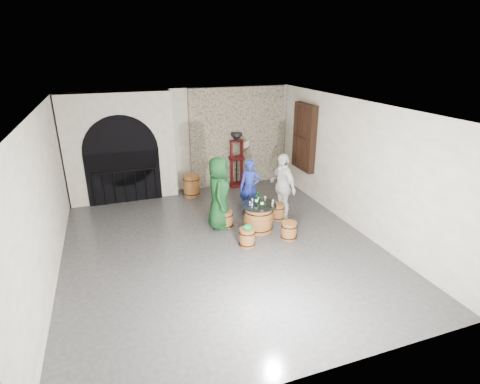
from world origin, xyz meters
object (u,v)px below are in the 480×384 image
object	(u,v)px
barrel_stool_near_left	(247,237)
corking_press	(237,156)
barrel_stool_right	(278,212)
barrel_table	(258,218)
wine_bottle_left	(256,199)
person_green	(219,193)
barrel_stool_near_right	(289,231)
side_barrel	(191,185)
person_blue	(250,188)
barrel_stool_left	(226,219)
wine_bottle_center	(262,202)
barrel_stool_far	(251,209)
person_white	(282,186)
wine_bottle_right	(257,197)

from	to	relation	value
barrel_stool_near_left	corking_press	distance (m)	4.15
barrel_stool_near_left	barrel_stool_right	bearing A→B (deg)	40.09
barrel_table	wine_bottle_left	xyz separation A→B (m)	(-0.03, 0.07, 0.48)
barrel_table	person_green	distance (m)	1.17
barrel_stool_near_right	side_barrel	xyz separation A→B (m)	(-1.60, 3.53, 0.13)
barrel_table	person_blue	world-z (taller)	person_blue
barrel_stool_left	corking_press	size ratio (longest dim) A/B	0.24
wine_bottle_left	wine_bottle_center	distance (m)	0.22
barrel_stool_far	person_white	world-z (taller)	person_white
barrel_stool_left	wine_bottle_left	size ratio (longest dim) A/B	1.34
barrel_stool_near_right	wine_bottle_left	bearing A→B (deg)	126.54
barrel_table	barrel_stool_near_right	world-z (taller)	barrel_table
barrel_stool_left	barrel_stool_near_left	world-z (taller)	same
barrel_stool_near_left	wine_bottle_left	world-z (taller)	wine_bottle_left
barrel_stool_far	barrel_stool_near_left	size ratio (longest dim) A/B	1.00
barrel_stool_near_left	side_barrel	xyz separation A→B (m)	(-0.53, 3.51, 0.13)
barrel_table	person_blue	size ratio (longest dim) A/B	0.58
barrel_stool_left	barrel_stool_right	xyz separation A→B (m)	(1.46, -0.02, 0.00)
barrel_stool_far	person_white	distance (m)	1.07
barrel_stool_far	barrel_stool_right	size ratio (longest dim) A/B	1.00
barrel_stool_right	side_barrel	xyz separation A→B (m)	(-1.82, 2.43, 0.13)
person_green	wine_bottle_center	distance (m)	1.12
barrel_table	barrel_stool_left	world-z (taller)	barrel_table
barrel_stool_right	person_green	xyz separation A→B (m)	(-1.60, 0.11, 0.72)
barrel_stool_left	barrel_stool_near_left	bearing A→B (deg)	-80.92
barrel_stool_far	wine_bottle_center	world-z (taller)	wine_bottle_center
person_green	corking_press	size ratio (longest dim) A/B	1.04
barrel_table	wine_bottle_center	distance (m)	0.50
barrel_stool_near_right	person_white	xyz separation A→B (m)	(0.36, 1.19, 0.68)
barrel_stool_far	barrel_stool_right	distance (m)	0.74
barrel_stool_near_right	wine_bottle_center	bearing A→B (deg)	132.27
barrel_table	barrel_stool_near_left	distance (m)	0.86
barrel_stool_near_left	wine_bottle_right	size ratio (longest dim) A/B	1.34
barrel_stool_near_right	person_green	size ratio (longest dim) A/B	0.23
barrel_stool_right	person_white	xyz separation A→B (m)	(0.14, 0.08, 0.68)
wine_bottle_right	side_barrel	xyz separation A→B (m)	(-1.12, 2.65, -0.48)
barrel_table	barrel_stool_right	bearing A→B (deg)	30.19
barrel_stool_near_right	wine_bottle_left	world-z (taller)	wine_bottle_left
person_blue	wine_bottle_center	distance (m)	1.15
barrel_stool_left	person_green	world-z (taller)	person_green
barrel_stool_left	wine_bottle_center	bearing A→B (deg)	-37.74
barrel_table	barrel_stool_left	distance (m)	0.86
barrel_stool_near_right	barrel_stool_right	bearing A→B (deg)	78.94
person_blue	wine_bottle_left	world-z (taller)	person_blue
barrel_stool_right	side_barrel	distance (m)	3.03
wine_bottle_left	person_blue	bearing A→B (deg)	79.01
barrel_table	barrel_stool_far	world-z (taller)	barrel_table
barrel_stool_near_left	wine_bottle_left	size ratio (longest dim) A/B	1.34
wine_bottle_right	barrel_stool_near_right	bearing A→B (deg)	-61.66
barrel_stool_left	barrel_stool_near_right	size ratio (longest dim) A/B	1.00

